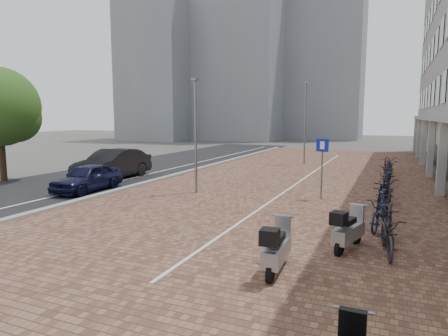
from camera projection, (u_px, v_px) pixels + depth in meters
ground at (146, 234)px, 11.93m from camera, size 140.00×140.00×0.00m
plaza_brick at (299, 180)px, 22.07m from camera, size 14.50×42.00×0.04m
street_asphalt at (137, 169)px, 26.40m from camera, size 8.00×50.00×0.03m
curb at (188, 172)px, 24.85m from camera, size 0.35×42.00×0.14m
lane_line at (162, 171)px, 25.61m from camera, size 0.12×44.00×0.00m
parking_line at (302, 180)px, 21.98m from camera, size 0.10×30.00×0.00m
bg_towers at (249, 48)px, 60.29m from camera, size 33.00×23.00×32.00m
car_navy at (88, 178)px, 18.65m from camera, size 1.67×3.92×1.32m
car_dark at (113, 164)px, 22.29m from camera, size 1.82×5.20×1.71m
scooter_front at (349, 229)px, 10.40m from camera, size 0.97×1.80×1.18m
scooter_back at (277, 247)px, 8.90m from camera, size 0.66×1.81×1.23m
parking_sign at (322, 159)px, 16.66m from camera, size 0.54×0.18×2.61m
lamp_near at (196, 137)px, 17.93m from camera, size 0.12×0.12×5.20m
lamp_far at (305, 124)px, 29.11m from camera, size 0.12×0.12×6.01m
street_tree at (2, 109)px, 21.12m from camera, size 4.26×4.26×6.19m
bike_row at (386, 185)px, 17.51m from camera, size 1.24×18.15×1.05m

